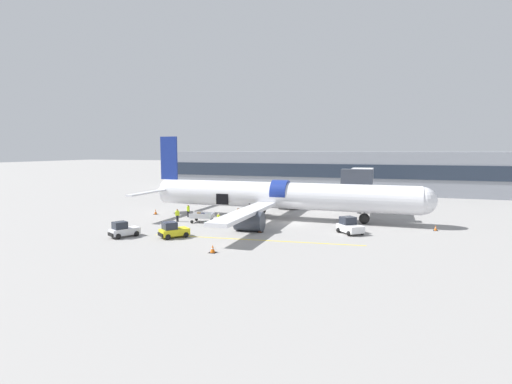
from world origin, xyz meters
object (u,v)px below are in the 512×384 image
Objects in this scene: baggage_tug_rear at (173,231)px; ground_crew_supervisor at (219,220)px; ground_crew_loader_b at (177,215)px; ground_crew_loader_a at (238,215)px; suitcase_on_tarmac_upright at (207,224)px; ground_crew_driver at (188,210)px; baggage_cart_loading at (203,217)px; airplane at (277,196)px; baggage_tug_mid at (350,227)px; baggage_tug_lead at (123,230)px.

ground_crew_supervisor is (2.00, 6.77, 0.13)m from baggage_tug_rear.
ground_crew_loader_a is at bearing 16.89° from ground_crew_loader_b.
ground_crew_loader_b is at bearing 162.93° from suitcase_on_tarmac_upright.
baggage_tug_rear is at bearing -68.44° from ground_crew_driver.
baggage_cart_loading is at bearing -158.89° from ground_crew_loader_a.
ground_crew_loader_b is at bearing -151.50° from airplane.
baggage_tug_mid is at bearing -32.67° from airplane.
ground_crew_loader_b reaches higher than suitcase_on_tarmac_upright.
baggage_cart_loading reaches higher than suitcase_on_tarmac_upright.
baggage_tug_mid is (9.86, -6.32, -2.18)m from airplane.
airplane is 58.95× the size of suitcase_on_tarmac_upright.
suitcase_on_tarmac_upright is at bearing 85.73° from baggage_tug_rear.
baggage_tug_lead is at bearing -124.28° from ground_crew_loader_a.
baggage_tug_rear is 1.93× the size of ground_crew_driver.
baggage_tug_mid is 2.03× the size of ground_crew_loader_b.
airplane reaches higher than baggage_cart_loading.
ground_crew_loader_a is 4.51m from suitcase_on_tarmac_upright.
airplane is at bearing 28.50° from ground_crew_loader_b.
ground_crew_loader_b is at bearing -83.61° from ground_crew_driver.
ground_crew_loader_a reaches higher than baggage_cart_loading.
ground_crew_driver is at bearing -167.62° from airplane.
ground_crew_loader_a is at bearing 21.11° from baggage_cart_loading.
airplane is at bearing 52.73° from baggage_tug_lead.
ground_crew_loader_b is 1.02× the size of ground_crew_supervisor.
baggage_tug_lead is (-11.85, -15.57, -2.24)m from airplane.
baggage_cart_loading is 2.46× the size of ground_crew_supervisor.
airplane is 11.92m from baggage_tug_mid.
suitcase_on_tarmac_upright is (1.50, -2.07, -0.36)m from baggage_cart_loading.
baggage_tug_lead is at bearing -123.87° from suitcase_on_tarmac_upright.
baggage_tug_lead is 9.57m from ground_crew_loader_b.
baggage_tug_mid reaches higher than ground_crew_loader_b.
suitcase_on_tarmac_upright is (4.69, -1.44, -0.58)m from ground_crew_loader_b.
baggage_cart_loading is at bearing 68.86° from baggage_tug_lead.
baggage_tug_lead is 13.05m from ground_crew_driver.
baggage_tug_rear is 6.70m from suitcase_on_tarmac_upright.
ground_crew_loader_a is 1.07× the size of ground_crew_driver.
baggage_tug_rear is 9.13m from ground_crew_loader_b.
baggage_cart_loading is 2.35× the size of ground_crew_driver.
airplane reaches higher than ground_crew_supervisor.
airplane is 9.10m from ground_crew_supervisor.
ground_crew_loader_b is (-4.20, 8.11, 0.14)m from baggage_tug_rear.
baggage_tug_mid is 1.02× the size of baggage_tug_rear.
ground_crew_supervisor is at bearing 49.79° from baggage_tug_lead.
airplane is 15.89m from baggage_tug_rear.
baggage_tug_lead is 2.01× the size of ground_crew_loader_b.
baggage_tug_rear is 8.80m from baggage_cart_loading.
baggage_tug_lead is 0.99× the size of baggage_tug_mid.
ground_crew_driver is at bearing 143.66° from ground_crew_supervisor.
baggage_tug_rear is 1.81× the size of ground_crew_loader_a.
airplane is 9.62× the size of baggage_cart_loading.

